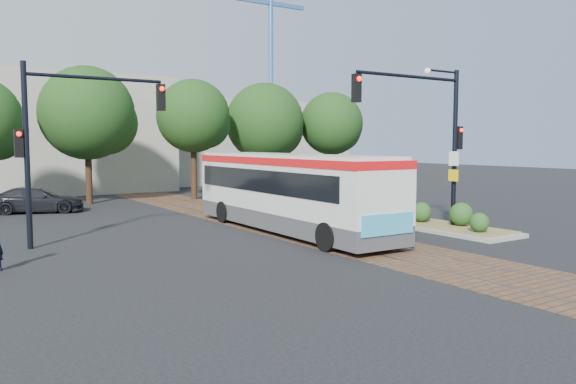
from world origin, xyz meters
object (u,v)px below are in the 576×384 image
signal_pole_left (63,129)px  city_bus (288,189)px  parked_car (37,200)px  signal_pole_main (433,123)px  traffic_island (450,222)px

signal_pole_left → city_bus: bearing=-11.5°
city_bus → parked_car: 13.74m
parked_car → city_bus: bearing=-129.9°
signal_pole_main → parked_car: signal_pole_main is taller
signal_pole_left → parked_car: 10.64m
city_bus → signal_pole_left: (-7.82, 1.60, 2.20)m
traffic_island → signal_pole_main: bearing=174.6°
city_bus → signal_pole_main: 6.00m
city_bus → signal_pole_main: size_ratio=1.87×
city_bus → signal_pole_left: bearing=169.7°
city_bus → parked_car: size_ratio=2.58×
traffic_island → signal_pole_left: bearing=159.6°
signal_pole_main → parked_car: 19.18m
signal_pole_main → signal_pole_left: size_ratio=1.00×
parked_car → signal_pole_main: bearing=-123.5°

